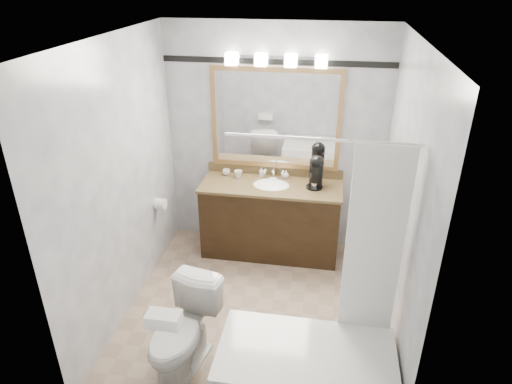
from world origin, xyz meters
The scene contains 15 objects.
room centered at (0.00, 0.00, 1.25)m, with size 2.42×2.62×2.52m.
vanity centered at (0.00, 1.02, 0.44)m, with size 1.53×0.58×0.97m.
mirror centered at (0.00, 1.28, 1.50)m, with size 1.40×0.04×1.10m.
vanity_light_bar centered at (0.00, 1.23, 2.13)m, with size 1.02×0.14×0.12m.
accent_stripe centered at (0.00, 1.29, 2.10)m, with size 2.40×0.01×0.06m, color black.
bathtub centered at (0.55, -0.90, 0.28)m, with size 1.30×0.75×1.96m.
tp_roll centered at (-1.14, 0.66, 0.70)m, with size 0.12×0.12×0.11m, color white.
toilet centered at (-0.45, -0.80, 0.37)m, with size 0.42×0.73×0.75m, color white.
tissue_box centered at (-0.45, -1.12, 0.79)m, with size 0.24×0.13×0.10m, color white.
coffee_maker centered at (0.47, 1.07, 1.03)m, with size 0.18×0.23×0.34m.
cup_left centered at (-0.54, 1.19, 0.88)m, with size 0.08×0.08×0.07m, color white.
cup_right centered at (-0.39, 1.14, 0.89)m, with size 0.09×0.09×0.08m, color white.
soap_bottle_a centered at (-0.14, 1.22, 0.90)m, with size 0.04×0.05×0.10m, color white.
soap_bottle_b centered at (0.14, 1.22, 0.89)m, with size 0.07×0.07×0.09m, color white.
soap_bar centered at (0.00, 1.13, 0.86)m, with size 0.08×0.05×0.02m, color beige.
Camera 1 is at (0.57, -3.40, 2.97)m, focal length 32.00 mm.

